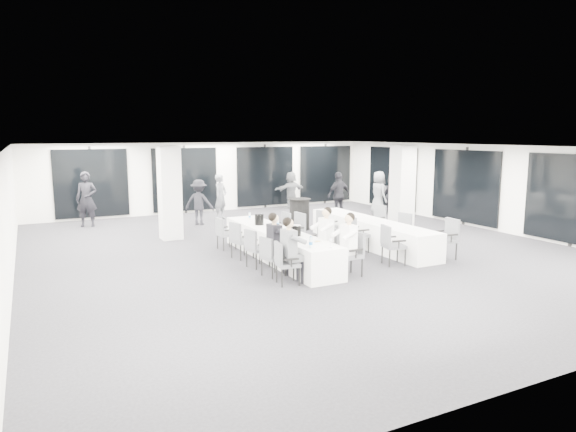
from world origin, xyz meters
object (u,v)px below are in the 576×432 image
chair_side_left_near (391,242)px  ice_bucket_far (259,220)px  ice_bucket_near (296,230)px  standing_guest_d (339,192)px  chair_main_left_far (224,231)px  chair_side_left_far (325,224)px  banquet_table_side (371,233)px  chair_main_right_fourth (295,229)px  chair_side_right_near (447,236)px  chair_side_right_mid (402,227)px  standing_guest_c (199,199)px  chair_main_right_far (282,227)px  chair_main_right_second (330,245)px  chair_main_right_mid (316,240)px  chair_main_left_second (271,254)px  standing_guest_e (379,190)px  chair_side_right_far (376,219)px  chair_main_left_mid (255,246)px  standing_guest_h (391,192)px  standing_guest_f (291,188)px  chair_main_right_near (352,251)px  standing_guest_a (221,194)px  banquet_table_main (278,245)px  chair_side_left_mid (355,232)px  chair_main_left_near (284,260)px  standing_guest_g (86,196)px

chair_side_left_near → ice_bucket_far: size_ratio=3.55×
ice_bucket_near → standing_guest_d: bearing=49.5°
chair_main_left_far → chair_side_left_far: chair_side_left_far is taller
banquet_table_side → chair_main_right_fourth: chair_main_right_fourth is taller
chair_main_left_far → chair_side_right_near: 5.90m
chair_side_right_mid → standing_guest_c: bearing=20.4°
chair_main_right_far → ice_bucket_near: (-0.74, -2.27, 0.34)m
chair_main_right_second → chair_main_right_mid: (-0.00, 0.68, -0.01)m
chair_main_left_second → standing_guest_c: size_ratio=0.50×
chair_main_right_far → standing_guest_e: bearing=-63.4°
chair_main_left_far → ice_bucket_near: ice_bucket_near is taller
chair_main_left_far → chair_side_right_far: (4.70, -0.59, 0.07)m
chair_main_left_mid → chair_main_right_fourth: bearing=111.2°
standing_guest_c → standing_guest_h: (7.47, -1.08, -0.03)m
standing_guest_f → standing_guest_h: (2.82, -3.13, -0.02)m
chair_main_left_far → chair_main_right_near: chair_main_right_near is taller
chair_main_right_fourth → standing_guest_a: (-0.04, 5.86, 0.36)m
banquet_table_main → chair_side_left_mid: (2.20, -0.21, 0.18)m
chair_main_right_second → standing_guest_e: bearing=-31.7°
chair_side_left_near → chair_main_left_near: bearing=-72.2°
chair_side_left_mid → standing_guest_g: size_ratio=0.46×
chair_side_left_mid → ice_bucket_near: 2.21m
chair_main_left_far → chair_side_left_mid: chair_side_left_mid is taller
banquet_table_side → ice_bucket_near: ice_bucket_near is taller
chair_main_right_near → standing_guest_g: bearing=25.1°
chair_side_right_mid → ice_bucket_far: ice_bucket_far is taller
chair_main_left_near → chair_main_right_mid: 2.27m
ice_bucket_near → banquet_table_main: bearing=96.3°
chair_main_left_mid → standing_guest_d: bearing=119.8°
chair_main_left_far → chair_main_right_mid: size_ratio=0.98×
banquet_table_side → standing_guest_f: 7.72m
chair_main_left_second → chair_main_right_mid: 1.87m
chair_side_left_far → standing_guest_d: 4.31m
banquet_table_side → standing_guest_e: size_ratio=2.58×
chair_main_right_near → standing_guest_f: standing_guest_f is taller
banquet_table_main → ice_bucket_near: 0.96m
chair_main_left_second → chair_side_right_far: size_ratio=0.89×
chair_main_left_second → chair_side_left_near: (3.03, -0.38, 0.05)m
standing_guest_h → standing_guest_a: bearing=51.1°
chair_side_right_far → standing_guest_c: bearing=34.9°
chair_main_right_mid → chair_side_left_mid: size_ratio=0.92×
chair_main_left_near → standing_guest_c: size_ratio=0.51×
chair_main_left_second → standing_guest_c: 7.14m
chair_main_right_fourth → standing_guest_c: 5.24m
chair_main_left_second → chair_main_left_far: 3.04m
chair_side_right_near → ice_bucket_near: chair_side_right_near is taller
chair_main_right_second → chair_side_left_mid: (1.37, 0.93, 0.04)m
chair_main_right_far → chair_side_right_mid: bearing=-119.9°
chair_main_right_far → ice_bucket_near: bearing=159.3°
banquet_table_main → ice_bucket_near: size_ratio=19.44×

